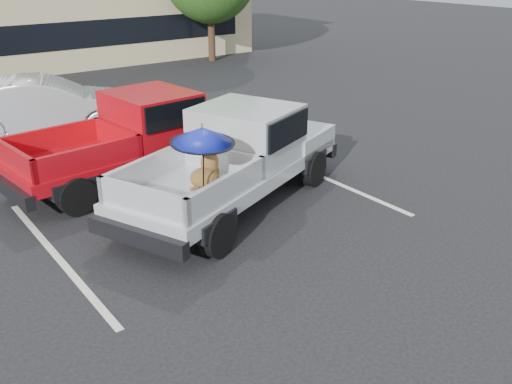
% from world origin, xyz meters
% --- Properties ---
extents(ground, '(90.00, 90.00, 0.00)m').
position_xyz_m(ground, '(0.00, 0.00, 0.00)').
color(ground, black).
rests_on(ground, ground).
extents(stripe_left, '(0.12, 5.00, 0.01)m').
position_xyz_m(stripe_left, '(-3.00, 2.00, 0.00)').
color(stripe_left, silver).
rests_on(stripe_left, ground).
extents(stripe_right, '(0.12, 5.00, 0.01)m').
position_xyz_m(stripe_right, '(3.00, 2.00, 0.00)').
color(stripe_right, silver).
rests_on(stripe_right, ground).
extents(silver_pickup, '(6.01, 3.98, 2.06)m').
position_xyz_m(silver_pickup, '(0.82, 2.11, 1.05)').
color(silver_pickup, black).
rests_on(silver_pickup, ground).
extents(red_pickup, '(5.80, 2.56, 1.85)m').
position_xyz_m(red_pickup, '(-0.01, 4.54, 1.01)').
color(red_pickup, black).
rests_on(red_pickup, ground).
extents(silver_sedan, '(4.97, 3.11, 1.55)m').
position_xyz_m(silver_sedan, '(-0.80, 9.03, 0.77)').
color(silver_sedan, silver).
rests_on(silver_sedan, ground).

